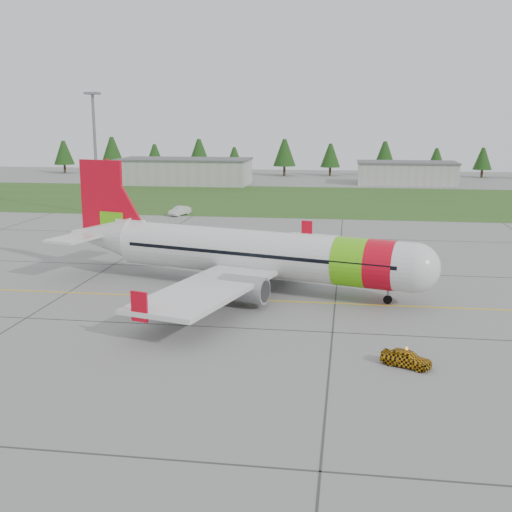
# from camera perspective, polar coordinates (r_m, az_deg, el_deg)

# --- Properties ---
(ground) EXTENTS (320.00, 320.00, 0.00)m
(ground) POSITION_cam_1_polar(r_m,az_deg,el_deg) (50.90, -4.57, -6.27)
(ground) COLOR gray
(ground) RESTS_ON ground
(aircraft) EXTENTS (38.26, 36.09, 11.85)m
(aircraft) POSITION_cam_1_polar(r_m,az_deg,el_deg) (61.31, -0.41, 0.25)
(aircraft) COLOR silver
(aircraft) RESTS_ON ground
(follow_me_car) EXTENTS (1.61, 1.71, 3.36)m
(follow_me_car) POSITION_cam_1_polar(r_m,az_deg,el_deg) (43.51, 13.28, -7.46)
(follow_me_car) COLOR #F2A70D
(follow_me_car) RESTS_ON ground
(service_van) EXTENTS (2.06, 2.01, 4.65)m
(service_van) POSITION_cam_1_polar(r_m,az_deg,el_deg) (109.45, -6.82, 4.82)
(service_van) COLOR silver
(service_van) RESTS_ON ground
(grass_strip) EXTENTS (320.00, 50.00, 0.03)m
(grass_strip) POSITION_cam_1_polar(r_m,az_deg,el_deg) (130.52, 3.44, 5.03)
(grass_strip) COLOR #30561E
(grass_strip) RESTS_ON ground
(taxi_guideline) EXTENTS (120.00, 0.25, 0.02)m
(taxi_guideline) POSITION_cam_1_polar(r_m,az_deg,el_deg) (58.38, -2.83, -3.82)
(taxi_guideline) COLOR gold
(taxi_guideline) RESTS_ON ground
(hangar_west) EXTENTS (32.00, 14.00, 6.00)m
(hangar_west) POSITION_cam_1_polar(r_m,az_deg,el_deg) (162.84, -6.34, 7.43)
(hangar_west) COLOR #A8A8A3
(hangar_west) RESTS_ON ground
(hangar_east) EXTENTS (24.00, 12.00, 5.20)m
(hangar_east) POSITION_cam_1_polar(r_m,az_deg,el_deg) (166.21, 13.23, 7.14)
(hangar_east) COLOR #A8A8A3
(hangar_east) RESTS_ON ground
(floodlight_mast) EXTENTS (0.50, 0.50, 20.00)m
(floodlight_mast) POSITION_cam_1_polar(r_m,az_deg,el_deg) (113.66, -14.08, 8.70)
(floodlight_mast) COLOR slate
(floodlight_mast) RESTS_ON ground
(treeline) EXTENTS (160.00, 8.00, 10.00)m
(treeline) POSITION_cam_1_polar(r_m,az_deg,el_deg) (185.72, 4.96, 8.64)
(treeline) COLOR #1C3F14
(treeline) RESTS_ON ground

